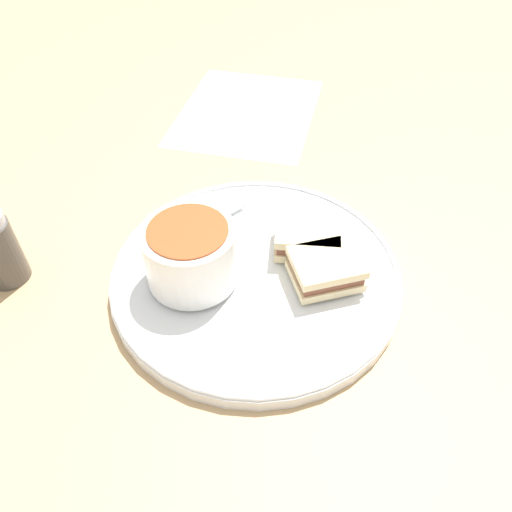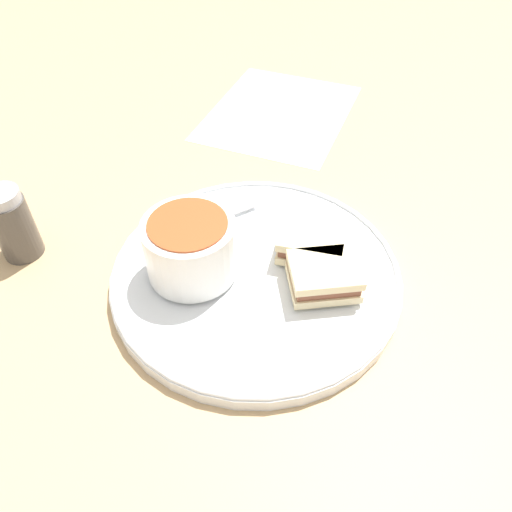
# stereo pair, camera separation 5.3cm
# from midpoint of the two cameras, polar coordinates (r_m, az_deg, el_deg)

# --- Properties ---
(ground_plane) EXTENTS (2.40, 2.40, 0.00)m
(ground_plane) POSITION_cam_midpoint_polar(r_m,az_deg,el_deg) (0.56, -2.72, -2.88)
(ground_plane) COLOR tan
(plate) EXTENTS (0.32, 0.32, 0.02)m
(plate) POSITION_cam_midpoint_polar(r_m,az_deg,el_deg) (0.55, -2.76, -2.18)
(plate) COLOR white
(plate) RESTS_ON ground_plane
(soup_bowl) EXTENTS (0.10, 0.10, 0.07)m
(soup_bowl) POSITION_cam_midpoint_polar(r_m,az_deg,el_deg) (0.52, -10.41, 0.10)
(soup_bowl) COLOR white
(soup_bowl) RESTS_ON plate
(spoon) EXTENTS (0.05, 0.11, 0.01)m
(spoon) POSITION_cam_midpoint_polar(r_m,az_deg,el_deg) (0.59, -10.85, 2.36)
(spoon) COLOR silver
(spoon) RESTS_ON plate
(sandwich_half_near) EXTENTS (0.09, 0.09, 0.03)m
(sandwich_half_near) POSITION_cam_midpoint_polar(r_m,az_deg,el_deg) (0.53, 5.13, -1.61)
(sandwich_half_near) COLOR beige
(sandwich_half_near) RESTS_ON plate
(sandwich_half_far) EXTENTS (0.09, 0.09, 0.03)m
(sandwich_half_far) POSITION_cam_midpoint_polar(r_m,az_deg,el_deg) (0.56, 3.18, 2.08)
(sandwich_half_far) COLOR beige
(sandwich_half_far) RESTS_ON plate
(menu_sheet) EXTENTS (0.29, 0.32, 0.00)m
(menu_sheet) POSITION_cam_midpoint_polar(r_m,az_deg,el_deg) (0.85, -2.86, 16.08)
(menu_sheet) COLOR white
(menu_sheet) RESTS_ON ground_plane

